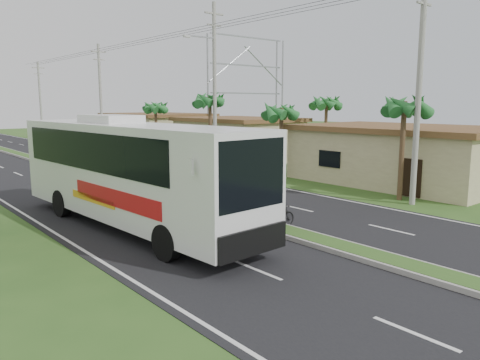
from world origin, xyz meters
TOP-DOWN VIEW (x-y plane):
  - ground at (0.00, 0.00)m, footprint 180.00×180.00m
  - road_asphalt at (0.00, 20.00)m, footprint 14.00×160.00m
  - median_strip at (0.00, 20.00)m, footprint 1.20×160.00m
  - lane_edge_right at (6.70, 20.00)m, footprint 0.12×160.00m
  - shop_near at (14.00, 6.00)m, footprint 8.60×12.60m
  - shop_mid at (14.00, 22.00)m, footprint 7.60×10.60m
  - shop_far at (14.00, 36.00)m, footprint 8.60×11.60m
  - palm_verge_a at (9.00, 3.00)m, footprint 2.40×2.40m
  - palm_verge_b at (9.40, 12.00)m, footprint 2.40×2.40m
  - palm_verge_c at (8.80, 19.00)m, footprint 2.40×2.40m
  - palm_verge_d at (9.30, 28.00)m, footprint 2.40×2.40m
  - palm_behind_shop at (17.50, 15.00)m, footprint 2.40×2.40m
  - utility_pole_a at (8.50, 2.00)m, footprint 1.60×0.28m
  - utility_pole_b at (8.47, 18.00)m, footprint 3.20×0.28m
  - utility_pole_c at (8.50, 38.00)m, footprint 1.60×0.28m
  - utility_pole_d at (8.50, 58.00)m, footprint 1.60×0.28m
  - billboard_lattice at (22.00, 30.00)m, footprint 10.18×1.18m
  - coach_bus_main at (-4.04, 6.97)m, footprint 3.61×13.83m
  - motorcyclist at (0.34, 2.98)m, footprint 1.59×0.50m

SIDE VIEW (x-z plane):
  - ground at x=0.00m, z-range 0.00..0.00m
  - lane_edge_right at x=6.70m, z-range 0.00..0.00m
  - road_asphalt at x=0.00m, z-range 0.00..0.02m
  - median_strip at x=0.00m, z-range 0.01..0.20m
  - motorcyclist at x=0.34m, z-range -0.28..2.01m
  - shop_near at x=14.00m, z-range 0.02..3.54m
  - shop_mid at x=14.00m, z-range 0.02..3.69m
  - shop_far at x=14.00m, z-range 0.02..3.84m
  - coach_bus_main at x=-4.04m, z-range 0.22..4.65m
  - palm_verge_b at x=9.40m, z-range 1.83..6.88m
  - palm_verge_d at x=9.30m, z-range 1.92..7.17m
  - palm_verge_a at x=9.00m, z-range 2.02..7.47m
  - palm_behind_shop at x=17.50m, z-range 2.11..7.76m
  - palm_verge_c at x=8.80m, z-range 2.20..8.05m
  - utility_pole_d at x=8.50m, z-range 0.17..10.67m
  - utility_pole_a at x=8.50m, z-range 0.17..11.17m
  - utility_pole_c at x=8.50m, z-range 0.17..11.17m
  - utility_pole_b at x=8.47m, z-range 0.26..12.26m
  - billboard_lattice at x=22.00m, z-range 0.79..12.86m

